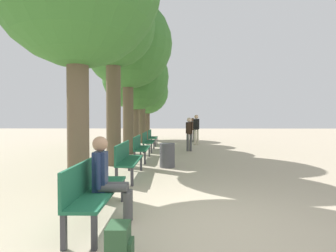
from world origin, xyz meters
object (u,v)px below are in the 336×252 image
tree_row_5 (146,92)px  trash_bin (167,155)px  tree_row_3 (136,77)px  pedestrian_near (196,128)px  bench_row_2 (140,146)px  tree_row_4 (142,80)px  tree_row_1 (113,28)px  tree_row_2 (128,45)px  bench_row_0 (94,185)px  bench_row_4 (152,136)px  person_seated (108,176)px  pedestrian_mid (193,128)px  bench_row_1 (127,157)px  bench_row_3 (147,140)px  pedestrian_far (189,132)px  backpack (119,243)px

tree_row_5 → trash_bin: bearing=-81.3°
tree_row_3 → pedestrian_near: bearing=27.2°
bench_row_2 → tree_row_4: tree_row_4 is taller
tree_row_3 → pedestrian_near: tree_row_3 is taller
tree_row_1 → tree_row_2: size_ratio=0.89×
bench_row_0 → bench_row_4: (0.00, 11.35, 0.00)m
tree_row_1 → person_seated: tree_row_1 is taller
tree_row_2 → pedestrian_mid: 7.65m
tree_row_4 → pedestrian_mid: 4.50m
bench_row_1 → pedestrian_near: 9.13m
bench_row_1 → bench_row_4: bearing=90.0°
pedestrian_near → trash_bin: (-1.60, -7.30, -0.63)m
bench_row_0 → pedestrian_near: 11.87m
bench_row_3 → bench_row_4: (0.00, 2.84, 0.00)m
bench_row_1 → tree_row_1: tree_row_1 is taller
bench_row_2 → person_seated: size_ratio=1.49×
bench_row_2 → person_seated: person_seated is taller
tree_row_3 → pedestrian_far: 4.14m
pedestrian_mid → pedestrian_far: 4.91m
backpack → bench_row_0: bearing=118.0°
trash_bin → bench_row_0: bearing=-103.2°
bench_row_3 → bench_row_4: bearing=90.0°
bench_row_3 → tree_row_3: tree_row_3 is taller
pedestrian_near → pedestrian_far: pedestrian_near is taller
backpack → pedestrian_far: 9.60m
tree_row_1 → tree_row_2: 2.86m
bench_row_1 → pedestrian_mid: (2.54, 10.42, 0.39)m
bench_row_2 → tree_row_1: size_ratio=0.31×
bench_row_3 → backpack: 9.63m
tree_row_4 → bench_row_3: bearing=-80.3°
bench_row_0 → backpack: (0.58, -1.10, -0.32)m
pedestrian_mid → bench_row_0: bearing=-100.8°
bench_row_2 → pedestrian_far: (1.97, 2.70, 0.38)m
bench_row_0 → bench_row_1: bearing=90.0°
bench_row_1 → tree_row_5: tree_row_5 is taller
bench_row_2 → backpack: bench_row_2 is taller
bench_row_4 → tree_row_5: bearing=99.8°
bench_row_4 → tree_row_2: (-0.72, -3.91, 4.14)m
bench_row_1 → bench_row_3: bearing=90.0°
bench_row_1 → pedestrian_far: bearing=70.5°
bench_row_4 → backpack: bench_row_4 is taller
pedestrian_mid → pedestrian_far: bearing=-96.7°
person_seated → trash_bin: person_seated is taller
tree_row_5 → tree_row_2: bearing=-90.0°
bench_row_1 → backpack: bench_row_1 is taller
person_seated → trash_bin: 4.41m
person_seated → pedestrian_near: bearing=78.4°
bench_row_2 → pedestrian_near: pedestrian_near is taller
bench_row_1 → person_seated: person_seated is taller
bench_row_4 → pedestrian_far: pedestrian_far is taller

